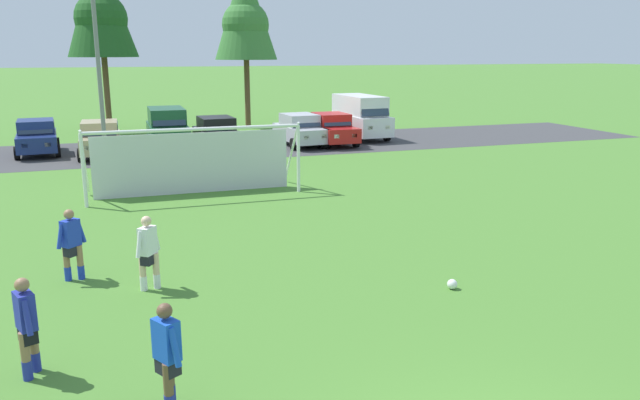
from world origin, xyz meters
name	(u,v)px	position (x,y,z in m)	size (l,w,h in m)	color
ground_plane	(245,202)	(0.00, 15.00, 0.00)	(400.00, 400.00, 0.00)	#477A2D
parking_lot_strip	(195,149)	(0.00, 27.57, 0.00)	(52.00, 8.40, 0.01)	#3D3D3F
soccer_ball	(452,284)	(2.60, 5.77, 0.11)	(0.22, 0.22, 0.22)	white
soccer_goal	(194,159)	(-1.44, 16.76, 1.29)	(7.44, 2.00, 2.57)	white
player_striker_near	(27,327)	(-5.63, 4.73, 0.82)	(0.36, 0.74, 1.64)	#936B4C
player_midfield_center	(72,245)	(-5.17, 9.01, 0.82)	(0.64, 0.51, 1.64)	#936B4C
player_defender_far	(148,253)	(-3.60, 7.87, 0.82)	(0.58, 0.59, 1.64)	beige
player_winger_left	(167,358)	(-3.64, 3.02, 0.82)	(0.40, 0.72, 1.64)	brown
parked_car_slot_far_left	(37,137)	(-7.67, 28.19, 0.88)	(2.28, 4.33, 1.72)	navy
parked_car_slot_left	(100,139)	(-4.67, 26.53, 0.88)	(2.10, 4.23, 1.72)	tan
parked_car_slot_center_left	(168,128)	(-1.35, 27.72, 1.11)	(2.16, 4.61, 2.16)	#194C2D
parked_car_slot_center	(217,133)	(1.04, 26.64, 0.88)	(2.21, 4.29, 1.72)	black
parked_car_slot_center_right	(300,130)	(5.60, 26.72, 0.88)	(2.27, 4.32, 1.72)	#B2B2BC
parked_car_slot_right	(332,129)	(7.36, 26.56, 0.88)	(2.05, 4.20, 1.72)	red
parked_car_slot_far_right	(360,116)	(9.79, 28.36, 1.34)	(2.37, 4.89, 2.52)	silver
tree_left_edge	(100,6)	(-4.21, 36.11, 7.73)	(4.22, 4.22, 11.24)	brown
tree_mid_left	(245,13)	(4.61, 35.47, 7.43)	(4.05, 4.05, 10.80)	brown
street_lamp	(104,76)	(-4.28, 22.79, 4.01)	(2.00, 0.32, 7.74)	slate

